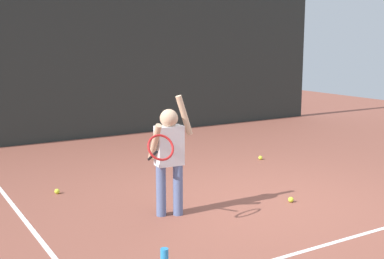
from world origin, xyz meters
name	(u,v)px	position (x,y,z in m)	size (l,w,h in m)	color
ground_plane	(264,203)	(0.00, 0.00, 0.00)	(20.00, 20.00, 0.00)	brown
court_line_baseline	(347,239)	(0.00, -1.30, 0.00)	(9.00, 0.05, 0.00)	white
court_line_sideline	(22,217)	(-2.62, 1.00, 0.00)	(0.05, 9.00, 0.00)	white
back_fence_windscreen	(104,47)	(0.00, 5.05, 1.79)	(10.59, 0.08, 3.59)	#282D2B
fence_post_1	(14,44)	(-1.71, 5.11, 1.87)	(0.09, 0.09, 3.74)	slate
fence_post_2	(178,43)	(1.71, 5.11, 1.87)	(0.09, 0.09, 3.74)	slate
fence_post_3	(297,42)	(5.14, 5.11, 1.87)	(0.09, 0.09, 3.74)	slate
tennis_player	(169,153)	(-1.19, 0.20, 0.73)	(0.75, 0.57, 1.35)	slate
tennis_ball_0	(260,158)	(1.37, 1.78, 0.03)	(0.07, 0.07, 0.07)	#CCE033
tennis_ball_2	(291,200)	(0.30, -0.14, 0.03)	(0.07, 0.07, 0.07)	#CCE033
tennis_ball_3	(57,191)	(-2.03, 1.66, 0.03)	(0.07, 0.07, 0.07)	#CCE033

